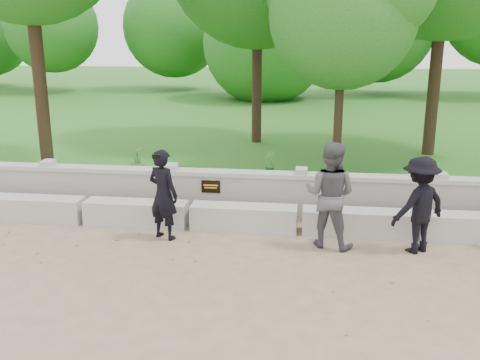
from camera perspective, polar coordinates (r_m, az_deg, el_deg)
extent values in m
plane|color=#9A855E|center=(8.17, -8.34, -9.57)|extent=(80.00, 80.00, 0.00)
cube|color=#286019|center=(21.48, 1.67, 6.49)|extent=(40.00, 22.00, 0.25)
cube|color=#B1AFA8|center=(10.84, -21.12, -2.87)|extent=(1.90, 0.45, 0.45)
cube|color=#B1AFA8|center=(10.05, -11.01, -3.48)|extent=(1.90, 0.45, 0.45)
cube|color=#B1AFA8|center=(9.63, 0.40, -4.04)|extent=(1.90, 0.45, 0.45)
cube|color=#B1AFA8|center=(9.61, 12.36, -4.45)|extent=(1.90, 0.45, 0.45)
cube|color=#B1AFA8|center=(10.00, 23.88, -4.66)|extent=(1.90, 0.45, 0.45)
cube|color=#A7A59D|center=(10.39, -4.62, -1.56)|extent=(12.50, 0.25, 0.82)
cube|color=#B1AFA8|center=(10.26, -4.67, 0.85)|extent=(12.50, 0.35, 0.08)
cube|color=black|center=(10.14, -3.14, -0.71)|extent=(0.36, 0.02, 0.24)
imported|color=black|center=(9.16, -8.18, -1.54)|extent=(0.68, 0.58, 1.57)
cube|color=black|center=(8.68, -8.91, 2.50)|extent=(0.14, 0.08, 0.07)
imported|color=#49494E|center=(8.84, 9.58, -1.56)|extent=(1.03, 0.91, 1.77)
imported|color=black|center=(8.98, 18.58, -2.54)|extent=(1.17, 1.05, 1.57)
cylinder|color=#382619|center=(14.10, -20.69, 11.09)|extent=(0.32, 0.32, 4.73)
cylinder|color=#382619|center=(16.04, 1.81, 11.67)|extent=(0.29, 0.29, 4.30)
cylinder|color=#382619|center=(12.30, 10.46, 7.09)|extent=(0.20, 0.20, 2.92)
sphere|color=#185F17|center=(12.20, 11.02, 18.05)|extent=(3.21, 3.21, 3.21)
cylinder|color=#382619|center=(15.18, 20.16, 11.34)|extent=(0.32, 0.32, 4.71)
imported|color=#37812C|center=(12.49, -20.73, 0.83)|extent=(0.33, 0.30, 0.51)
imported|color=#37812C|center=(12.33, 3.16, 1.78)|extent=(0.36, 0.39, 0.57)
imported|color=#37812C|center=(10.81, 7.25, -0.28)|extent=(0.65, 0.63, 0.56)
imported|color=#37812C|center=(12.75, -10.90, 2.09)|extent=(0.42, 0.44, 0.62)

